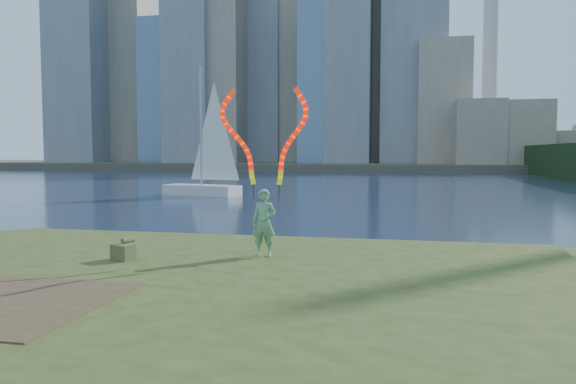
# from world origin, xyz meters

# --- Properties ---
(ground) EXTENTS (320.00, 320.00, 0.00)m
(ground) POSITION_xyz_m (0.00, 0.00, 0.00)
(ground) COLOR #17233B
(ground) RESTS_ON ground
(grassy_knoll) EXTENTS (20.00, 18.00, 0.80)m
(grassy_knoll) POSITION_xyz_m (0.00, -2.30, 0.34)
(grassy_knoll) COLOR #354318
(grassy_knoll) RESTS_ON ground
(far_shore) EXTENTS (320.00, 40.00, 1.20)m
(far_shore) POSITION_xyz_m (0.00, 95.00, 0.60)
(far_shore) COLOR #494435
(far_shore) RESTS_ON ground
(woman_with_ribbons) EXTENTS (1.96, 0.36, 3.82)m
(woman_with_ribbons) POSITION_xyz_m (0.66, 1.20, 2.26)
(woman_with_ribbons) COLOR #116A1D
(woman_with_ribbons) RESTS_ON grassy_knoll
(canvas_bag) EXTENTS (0.52, 0.59, 0.43)m
(canvas_bag) POSITION_xyz_m (-2.02, 0.14, 0.98)
(canvas_bag) COLOR #474D2B
(canvas_bag) RESTS_ON grassy_knoll
(sailboat) EXTENTS (5.95, 3.20, 8.98)m
(sailboat) POSITION_xyz_m (-10.30, 26.69, 1.54)
(sailboat) COLOR silver
(sailboat) RESTS_ON ground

